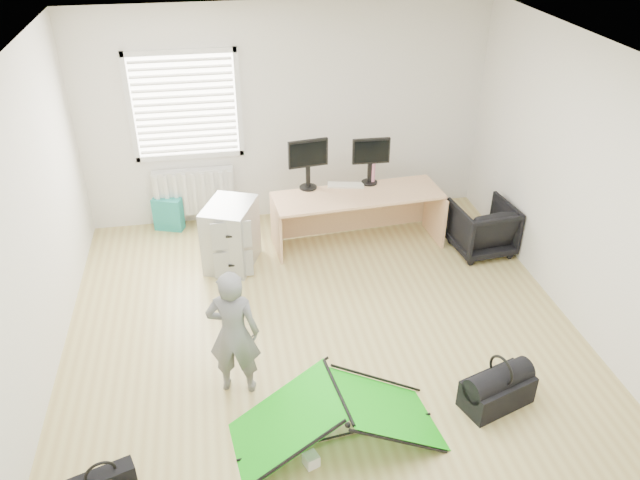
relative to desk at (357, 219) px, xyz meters
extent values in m
plane|color=tan|center=(-0.70, -1.80, -0.34)|extent=(5.50, 5.50, 0.00)
cube|color=silver|center=(-0.70, 0.95, 1.01)|extent=(5.00, 0.02, 2.70)
cube|color=silver|center=(-1.90, 0.91, 1.21)|extent=(1.20, 0.06, 1.20)
cube|color=silver|center=(-1.90, 0.87, 0.11)|extent=(1.00, 0.12, 0.60)
cube|color=tan|center=(0.00, 0.00, 0.00)|extent=(2.02, 0.77, 0.68)
cube|color=#9B9FA0|center=(-1.51, -0.18, 0.04)|extent=(0.70, 0.79, 0.76)
cube|color=black|center=(-0.55, 0.26, 0.56)|extent=(0.48, 0.17, 0.45)
cube|color=black|center=(0.20, 0.27, 0.55)|extent=(0.45, 0.11, 0.43)
cube|color=beige|center=(-0.09, 0.24, 0.35)|extent=(0.46, 0.24, 0.02)
cylinder|color=#C8708B|center=(0.24, 0.28, 0.46)|extent=(0.09, 0.09, 0.25)
imported|color=black|center=(1.42, -0.40, -0.03)|extent=(0.72, 0.74, 0.62)
imported|color=slate|center=(-1.58, -2.21, 0.27)|extent=(0.50, 0.38, 1.22)
cube|color=silver|center=(1.40, -0.38, -0.20)|extent=(0.50, 0.37, 0.27)
cube|color=teal|center=(-2.25, 0.78, -0.13)|extent=(0.39, 0.27, 0.42)
cube|color=silver|center=(-1.08, -3.15, -0.28)|extent=(0.14, 0.14, 0.11)
cube|color=black|center=(0.58, -2.80, -0.20)|extent=(0.68, 0.49, 0.27)
camera|label=1|loc=(-1.59, -6.35, 3.62)|focal=35.00mm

